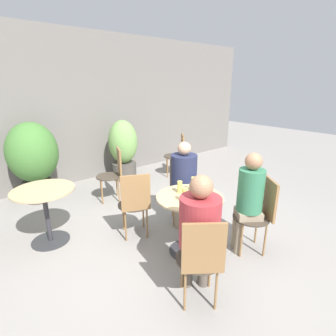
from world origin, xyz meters
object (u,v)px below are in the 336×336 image
Objects in this scene: bistro_chair_3 at (178,151)px; beer_glass_2 at (180,187)px; bistro_chair_4 at (135,200)px; beer_glass_3 at (185,195)px; potted_plant_0 at (33,156)px; seated_person_1 at (249,194)px; bistro_chair_1 at (260,209)px; cafe_table_far at (45,204)px; bistro_chair_2 at (183,184)px; beer_glass_0 at (201,193)px; bistro_chair_5 at (114,170)px; potted_plant_1 at (123,148)px; beer_glass_1 at (194,184)px; seated_person_0 at (199,228)px; seated_person_2 at (184,177)px; bistro_chair_0 at (201,256)px; cafe_table_near at (189,212)px.

bistro_chair_3 is 6.44× the size of beer_glass_2.
bistro_chair_4 reaches higher than beer_glass_2.
potted_plant_0 is at bearing 106.46° from beer_glass_3.
potted_plant_0 is (-1.56, 3.24, 0.05)m from seated_person_1.
bistro_chair_1 is at bearing 155.33° from bistro_chair_4.
cafe_table_far is 1.89m from bistro_chair_2.
beer_glass_2 is (-0.03, 0.33, -0.02)m from beer_glass_0.
potted_plant_1 reaches higher than bistro_chair_5.
bistro_chair_3 reaches higher than beer_glass_1.
seated_person_0 reaches higher than beer_glass_3.
beer_glass_2 is (-0.08, -1.78, 0.26)m from bistro_chair_5.
beer_glass_1 is at bearing -94.14° from seated_person_0.
seated_person_1 reaches higher than beer_glass_1.
cafe_table_far is 0.61× the size of seated_person_2.
bistro_chair_3 is at bearing 49.47° from beer_glass_3.
seated_person_1 reaches higher than bistro_chair_5.
bistro_chair_0 is 1.05m from beer_glass_1.
seated_person_0 is at bearing 11.08° from bistro_chair_5.
bistro_chair_1 is 0.67× the size of potted_plant_0.
seated_person_2 is at bearing -163.52° from bistro_chair_4.
beer_glass_3 is at bearing -95.23° from seated_person_2.
bistro_chair_1 is at bearing -140.82° from seated_person_0.
bistro_chair_0 is 5.11× the size of beer_glass_1.
bistro_chair_1 is 0.25m from seated_person_1.
bistro_chair_2 is at bearing -90.00° from seated_person_0.
seated_person_2 is at bearing 36.61° from bistro_chair_5.
bistro_chair_5 is (-0.46, 1.26, 0.00)m from bistro_chair_2.
seated_person_2 reaches higher than beer_glass_2.
beer_glass_0 is at bearing -84.63° from beer_glass_2.
potted_plant_1 is at bearing 36.15° from cafe_table_far.
potted_plant_0 reaches higher than bistro_chair_0.
cafe_table_far is at bearing 136.93° from beer_glass_2.
potted_plant_0 reaches higher than seated_person_2.
seated_person_1 is 7.49× the size of beer_glass_3.
potted_plant_1 is at bearing 76.07° from beer_glass_0.
bistro_chair_4 is at bearing -17.56° from bistro_chair_3.
seated_person_0 is at bearing -119.32° from beer_glass_3.
cafe_table_near is 4.29× the size of beer_glass_0.
seated_person_2 reaches higher than bistro_chair_5.
bistro_chair_5 is (0.58, 2.62, 0.00)m from bistro_chair_0.
cafe_table_near is 3.00m from potted_plant_0.
seated_person_2 is (-1.37, -1.65, 0.17)m from bistro_chair_3.
bistro_chair_0 is at bearing -39.32° from seated_person_1.
bistro_chair_5 is 2.55m from seated_person_0.
seated_person_2 reaches higher than beer_glass_0.
bistro_chair_3 is 5.09× the size of beer_glass_0.
cafe_table_far is at bearing -28.79° from seated_person_0.
potted_plant_1 is at bearing 120.96° from bistro_chair_2.
bistro_chair_0 is 1.00× the size of bistro_chair_3.
beer_glass_2 is (-0.01, 0.16, 0.27)m from cafe_table_near.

